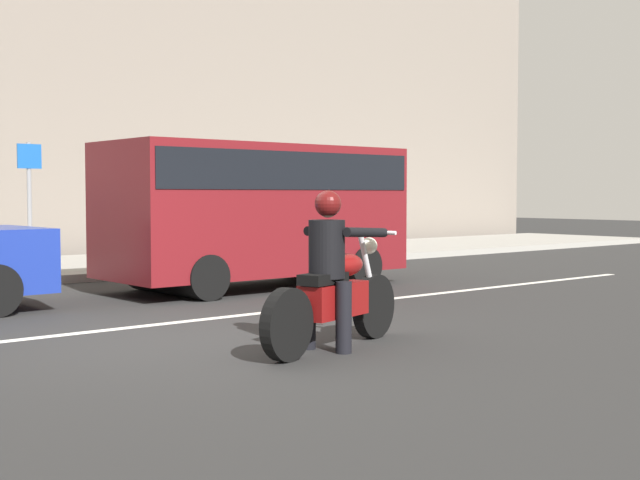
# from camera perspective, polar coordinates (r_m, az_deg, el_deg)

# --- Properties ---
(ground_plane) EXTENTS (80.00, 80.00, 0.00)m
(ground_plane) POSITION_cam_1_polar(r_m,az_deg,el_deg) (8.99, -9.61, -6.39)
(ground_plane) COLOR #292929
(lane_marking_stripe) EXTENTS (18.00, 0.14, 0.01)m
(lane_marking_stripe) POSITION_cam_1_polar(r_m,az_deg,el_deg) (10.12, -8.71, -5.30)
(lane_marking_stripe) COLOR silver
(lane_marking_stripe) RESTS_ON ground_plane
(motorcycle_with_rider_black_leather) EXTENTS (2.10, 0.85, 1.50)m
(motorcycle_with_rider_black_leather) POSITION_cam_1_polar(r_m,az_deg,el_deg) (8.16, 0.86, -2.90)
(motorcycle_with_rider_black_leather) COLOR black
(motorcycle_with_rider_black_leather) RESTS_ON ground_plane
(parked_van_maroon) EXTENTS (4.76, 1.96, 2.21)m
(parked_van_maroon) POSITION_cam_1_polar(r_m,az_deg,el_deg) (13.49, -4.25, 2.27)
(parked_van_maroon) COLOR maroon
(parked_van_maroon) RESTS_ON ground_plane
(street_sign_post) EXTENTS (0.44, 0.08, 2.26)m
(street_sign_post) POSITION_cam_1_polar(r_m,az_deg,el_deg) (16.41, -18.62, 3.07)
(street_sign_post) COLOR gray
(street_sign_post) RESTS_ON sidewalk_slab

